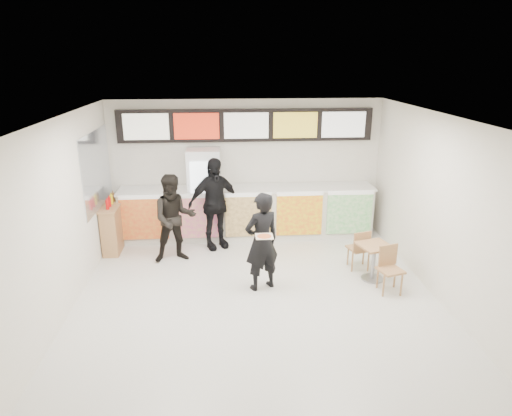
{
  "coord_description": "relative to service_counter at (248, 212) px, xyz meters",
  "views": [
    {
      "loc": [
        -0.53,
        -6.46,
        3.85
      ],
      "look_at": [
        0.05,
        1.2,
        1.3
      ],
      "focal_mm": 32.0,
      "sensor_mm": 36.0,
      "label": 1
    }
  ],
  "objects": [
    {
      "name": "customer_mid",
      "position": [
        -0.72,
        -0.54,
        0.39
      ],
      "size": [
        1.23,
        0.9,
        1.93
      ],
      "primitive_type": "imported",
      "rotation": [
        0.0,
        0.0,
        0.43
      ],
      "color": "black",
      "rests_on": "floor"
    },
    {
      "name": "service_counter",
      "position": [
        0.0,
        0.0,
        0.0
      ],
      "size": [
        5.56,
        0.77,
        1.14
      ],
      "color": "silver",
      "rests_on": "floor"
    },
    {
      "name": "drinks_fridge",
      "position": [
        -0.93,
        0.02,
        0.43
      ],
      "size": [
        0.7,
        0.67,
        2.0
      ],
      "color": "white",
      "rests_on": "floor"
    },
    {
      "name": "menu_board",
      "position": [
        0.0,
        0.32,
        1.88
      ],
      "size": [
        5.5,
        0.14,
        0.7
      ],
      "color": "black",
      "rests_on": "wall_back"
    },
    {
      "name": "ceiling",
      "position": [
        -0.0,
        -3.09,
        2.43
      ],
      "size": [
        7.0,
        7.0,
        0.0
      ],
      "primitive_type": "plane",
      "rotation": [
        3.14,
        0.0,
        0.0
      ],
      "color": "white",
      "rests_on": "wall_back"
    },
    {
      "name": "floor",
      "position": [
        -0.0,
        -3.09,
        -0.57
      ],
      "size": [
        7.0,
        7.0,
        0.0
      ],
      "primitive_type": "plane",
      "color": "beige",
      "rests_on": "ground"
    },
    {
      "name": "wall_right",
      "position": [
        3.0,
        -3.09,
        0.93
      ],
      "size": [
        0.0,
        7.0,
        7.0
      ],
      "primitive_type": "plane",
      "rotation": [
        1.57,
        0.0,
        -1.57
      ],
      "color": "silver",
      "rests_on": "floor"
    },
    {
      "name": "pizza_slice",
      "position": [
        0.1,
        -2.87,
        0.58
      ],
      "size": [
        0.36,
        0.36,
        0.02
      ],
      "color": "beige",
      "rests_on": "customer_main"
    },
    {
      "name": "wall_left",
      "position": [
        -3.0,
        -3.09,
        0.93
      ],
      "size": [
        0.0,
        7.0,
        7.0
      ],
      "primitive_type": "plane",
      "rotation": [
        1.57,
        0.0,
        1.57
      ],
      "color": "silver",
      "rests_on": "floor"
    },
    {
      "name": "mirror_panel",
      "position": [
        -2.99,
        -0.64,
        1.18
      ],
      "size": [
        0.01,
        2.0,
        1.5
      ],
      "primitive_type": "cube",
      "color": "#B2B7BF",
      "rests_on": "wall_left"
    },
    {
      "name": "customer_main",
      "position": [
        0.1,
        -2.42,
        0.3
      ],
      "size": [
        0.75,
        0.64,
        1.74
      ],
      "primitive_type": "imported",
      "rotation": [
        0.0,
        0.0,
        3.57
      ],
      "color": "black",
      "rests_on": "floor"
    },
    {
      "name": "cafe_table",
      "position": [
        2.14,
        -2.25,
        -0.1
      ],
      "size": [
        0.73,
        1.42,
        0.8
      ],
      "rotation": [
        0.0,
        0.0,
        0.27
      ],
      "color": "tan",
      "rests_on": "floor"
    },
    {
      "name": "customer_left",
      "position": [
        -1.48,
        -1.14,
        0.3
      ],
      "size": [
        0.97,
        0.82,
        1.75
      ],
      "primitive_type": "imported",
      "rotation": [
        0.0,
        0.0,
        0.2
      ],
      "color": "black",
      "rests_on": "floor"
    },
    {
      "name": "condiment_ledge",
      "position": [
        -2.82,
        -0.56,
        -0.07
      ],
      "size": [
        0.35,
        0.87,
        1.16
      ],
      "color": "tan",
      "rests_on": "floor"
    },
    {
      "name": "wall_back",
      "position": [
        -0.0,
        0.41,
        0.93
      ],
      "size": [
        6.0,
        0.0,
        6.0
      ],
      "primitive_type": "plane",
      "rotation": [
        1.57,
        0.0,
        0.0
      ],
      "color": "silver",
      "rests_on": "floor"
    }
  ]
}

